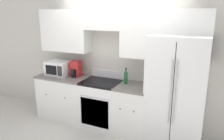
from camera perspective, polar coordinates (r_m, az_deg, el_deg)
ground_plane at (r=4.25m, az=-1.83°, el=-16.44°), size 12.00×12.00×0.00m
wall_back at (r=4.21m, az=1.73°, el=5.48°), size 8.00×0.39×2.60m
lower_cabinets_left at (r=4.82m, az=-12.17°, el=-6.72°), size 1.08×0.64×0.92m
lower_cabinets_right at (r=4.14m, az=5.41°, el=-10.17°), size 0.58×0.64×0.92m
oven_range at (r=4.37m, az=-2.66°, el=-8.64°), size 0.73×0.65×1.08m
refrigerator at (r=3.85m, az=16.42°, el=-5.15°), size 0.94×0.75×1.87m
microwave at (r=4.76m, az=-13.68°, el=0.53°), size 0.50×0.40×0.29m
bottle at (r=4.04m, az=3.62°, el=-1.97°), size 0.07×0.07×0.31m
paper_towel_holder at (r=4.55m, az=-9.50°, el=0.18°), size 0.21×0.23×0.32m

